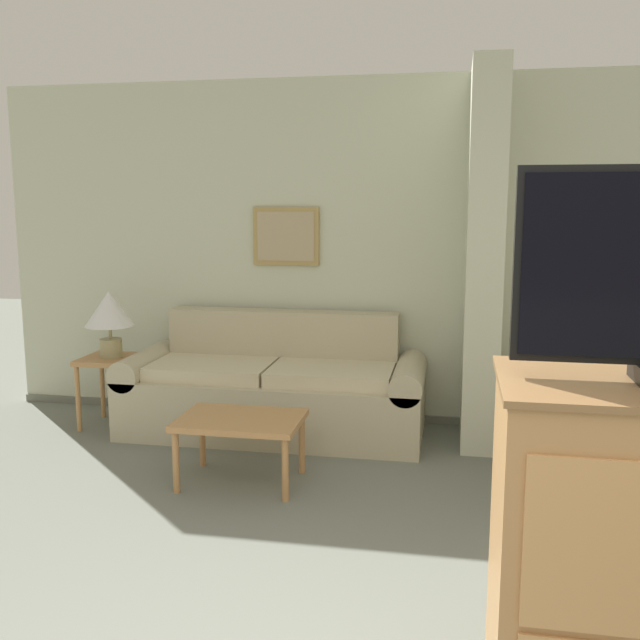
{
  "coord_description": "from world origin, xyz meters",
  "views": [
    {
      "loc": [
        0.36,
        -1.31,
        1.67
      ],
      "look_at": [
        -0.35,
        2.43,
        1.05
      ],
      "focal_mm": 40.0,
      "sensor_mm": 36.0,
      "label": 1
    }
  ],
  "objects": [
    {
      "name": "wall_back",
      "position": [
        -0.0,
        4.11,
        1.29
      ],
      "size": [
        6.43,
        0.16,
        2.6
      ],
      "color": "beige",
      "rests_on": "ground_plane"
    },
    {
      "name": "side_table",
      "position": [
        -2.16,
        3.54,
        0.44
      ],
      "size": [
        0.43,
        0.43,
        0.53
      ],
      "color": "#B27F4C",
      "rests_on": "ground_plane"
    },
    {
      "name": "coffee_table",
      "position": [
        -0.87,
        2.64,
        0.36
      ],
      "size": [
        0.73,
        0.52,
        0.41
      ],
      "color": "#B27F4C",
      "rests_on": "ground_plane"
    },
    {
      "name": "couch",
      "position": [
        -0.92,
        3.63,
        0.32
      ],
      "size": [
        2.2,
        0.84,
        0.87
      ],
      "color": "#B7AD8E",
      "rests_on": "ground_plane"
    },
    {
      "name": "wall_partition_pillar",
      "position": [
        0.56,
        3.71,
        1.3
      ],
      "size": [
        0.24,
        0.69,
        2.6
      ],
      "color": "beige",
      "rests_on": "ground_plane"
    },
    {
      "name": "table_lamp",
      "position": [
        -2.16,
        3.54,
        0.87
      ],
      "size": [
        0.37,
        0.37,
        0.5
      ],
      "color": "tan",
      "rests_on": "side_table"
    }
  ]
}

